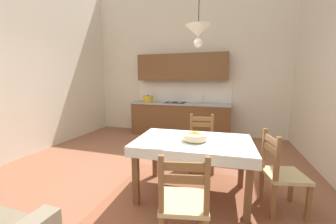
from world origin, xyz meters
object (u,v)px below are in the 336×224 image
dining_table (193,149)px  dining_chair_kitchen_side (201,144)px  fruit_bowl (195,136)px  dining_chair_camera_side (184,203)px  dining_chair_window_side (281,174)px  kitchen_cabinetry (180,104)px  pendant_lamp (198,32)px

dining_table → dining_chair_kitchen_side: dining_chair_kitchen_side is taller
dining_chair_kitchen_side → fruit_bowl: size_ratio=3.10×
dining_chair_camera_side → dining_chair_window_side: bearing=42.7°
kitchen_cabinetry → fruit_bowl: size_ratio=8.95×
dining_table → dining_chair_window_side: bearing=-0.5°
dining_chair_window_side → fruit_bowl: dining_chair_window_side is taller
kitchen_cabinetry → dining_chair_kitchen_side: bearing=-66.9°
kitchen_cabinetry → dining_chair_kitchen_side: (0.86, -2.01, -0.41)m
dining_table → dining_chair_window_side: size_ratio=1.62×
dining_table → dining_chair_camera_side: dining_chair_camera_side is taller
fruit_bowl → pendant_lamp: (-0.01, 0.18, 1.28)m
dining_chair_window_side → dining_table: bearing=179.5°
dining_chair_camera_side → fruit_bowl: (-0.05, 0.84, 0.37)m
dining_chair_kitchen_side → fruit_bowl: dining_chair_kitchen_side is taller
dining_table → dining_chair_camera_side: 0.90m
dining_chair_window_side → pendant_lamp: 1.94m
kitchen_cabinetry → dining_chair_camera_side: (0.94, -3.74, -0.41)m
kitchen_cabinetry → dining_table: 2.99m
dining_table → pendant_lamp: pendant_lamp is taller
dining_table → dining_chair_kitchen_side: size_ratio=1.62×
dining_chair_kitchen_side → pendant_lamp: bearing=-88.5°
dining_chair_window_side → dining_chair_kitchen_side: bearing=140.3°
kitchen_cabinetry → dining_chair_kitchen_side: kitchen_cabinetry is taller
dining_table → fruit_bowl: (0.03, -0.04, 0.18)m
kitchen_cabinetry → pendant_lamp: 3.11m
dining_chair_camera_side → pendant_lamp: 1.94m
dining_table → dining_chair_kitchen_side: bearing=90.4°
dining_chair_kitchen_side → dining_chair_window_side: bearing=-39.7°
fruit_bowl → dining_chair_window_side: bearing=1.9°
kitchen_cabinetry → dining_table: (0.86, -2.86, -0.23)m
pendant_lamp → fruit_bowl: bearing=-85.7°
dining_table → dining_chair_camera_side: bearing=-85.0°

